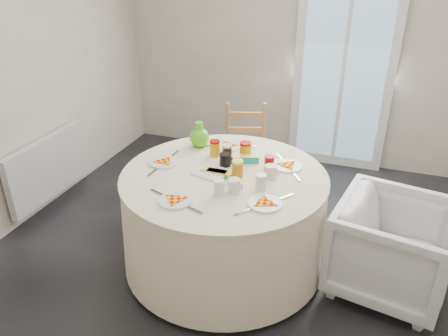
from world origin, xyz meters
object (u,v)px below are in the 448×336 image
(green_pitcher, at_px, (199,132))
(wooden_chair, at_px, (246,150))
(table, at_px, (224,220))
(armchair, at_px, (393,242))
(radiator, at_px, (49,167))

(green_pitcher, bearing_deg, wooden_chair, 73.67)
(wooden_chair, xyz_separation_m, green_pitcher, (-0.19, -0.65, 0.40))
(table, distance_m, wooden_chair, 1.05)
(armchair, bearing_deg, green_pitcher, 90.18)
(armchair, bearing_deg, wooden_chair, 65.54)
(radiator, distance_m, table, 1.79)
(wooden_chair, bearing_deg, table, -99.38)
(green_pitcher, bearing_deg, radiator, -175.85)
(table, bearing_deg, radiator, 171.47)
(wooden_chair, relative_size, armchair, 1.18)
(radiator, distance_m, green_pitcher, 1.52)
(table, height_order, green_pitcher, green_pitcher)
(wooden_chair, distance_m, green_pitcher, 0.78)
(table, distance_m, green_pitcher, 0.71)
(table, xyz_separation_m, green_pitcher, (-0.34, 0.38, 0.49))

